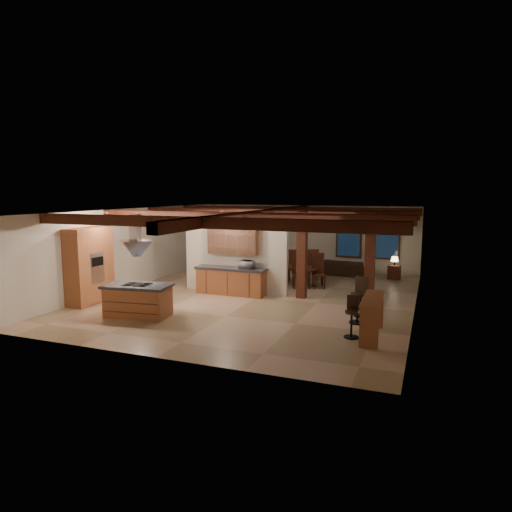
% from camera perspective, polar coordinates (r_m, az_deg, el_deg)
% --- Properties ---
extents(ground, '(12.00, 12.00, 0.00)m').
position_cam_1_polar(ground, '(15.34, 0.11, -5.19)').
color(ground, tan).
rests_on(ground, ground).
extents(room_walls, '(12.00, 12.00, 12.00)m').
position_cam_1_polar(room_walls, '(15.03, 0.11, 1.43)').
color(room_walls, beige).
rests_on(room_walls, ground).
extents(ceiling_beams, '(10.00, 12.00, 0.28)m').
position_cam_1_polar(ceiling_beams, '(14.95, 0.11, 5.16)').
color(ceiling_beams, '#391D0E').
rests_on(ceiling_beams, room_walls).
extents(timber_posts, '(2.50, 0.30, 2.90)m').
position_cam_1_polar(timber_posts, '(14.82, 9.88, 1.15)').
color(timber_posts, '#391D0E').
rests_on(timber_posts, ground).
extents(partition_wall, '(3.80, 0.18, 2.20)m').
position_cam_1_polar(partition_wall, '(15.96, -2.59, -0.65)').
color(partition_wall, beige).
rests_on(partition_wall, ground).
extents(pantry_cabinet, '(0.67, 1.60, 2.40)m').
position_cam_1_polar(pantry_cabinet, '(15.31, -20.10, -1.14)').
color(pantry_cabinet, '#9D5E32').
rests_on(pantry_cabinet, ground).
extents(back_counter, '(2.50, 0.66, 0.94)m').
position_cam_1_polar(back_counter, '(15.71, -3.15, -3.11)').
color(back_counter, '#9D5E32').
rests_on(back_counter, ground).
extents(upper_display_cabinet, '(1.80, 0.36, 0.95)m').
position_cam_1_polar(upper_display_cabinet, '(15.69, -2.89, 1.96)').
color(upper_display_cabinet, '#9D5E32').
rests_on(upper_display_cabinet, partition_wall).
extents(range_hood, '(1.10, 1.10, 1.40)m').
position_cam_1_polar(range_hood, '(13.15, -14.74, 0.22)').
color(range_hood, silver).
rests_on(range_hood, room_walls).
extents(back_windows, '(2.70, 0.07, 1.70)m').
position_cam_1_polar(back_windows, '(20.13, 13.76, 2.09)').
color(back_windows, '#391D0E').
rests_on(back_windows, room_walls).
extents(framed_art, '(0.65, 0.05, 0.85)m').
position_cam_1_polar(framed_art, '(21.10, 2.11, 3.13)').
color(framed_art, '#391D0E').
rests_on(framed_art, room_walls).
extents(recessed_cans, '(3.16, 2.46, 0.03)m').
position_cam_1_polar(recessed_cans, '(14.38, -12.22, 5.31)').
color(recessed_cans, silver).
rests_on(recessed_cans, room_walls).
extents(kitchen_island, '(1.99, 1.23, 0.93)m').
position_cam_1_polar(kitchen_island, '(13.39, -14.54, -5.36)').
color(kitchen_island, '#9D5E32').
rests_on(kitchen_island, ground).
extents(dining_table, '(2.16, 1.63, 0.68)m').
position_cam_1_polar(dining_table, '(17.51, 5.01, -2.42)').
color(dining_table, '#3B200E').
rests_on(dining_table, ground).
extents(sofa, '(2.30, 1.16, 0.64)m').
position_cam_1_polar(sofa, '(19.66, 11.08, -1.43)').
color(sofa, black).
rests_on(sofa, ground).
extents(microwave, '(0.56, 0.47, 0.27)m').
position_cam_1_polar(microwave, '(15.38, -1.17, -1.08)').
color(microwave, silver).
rests_on(microwave, back_counter).
extents(bar_counter, '(0.54, 1.89, 0.98)m').
position_cam_1_polar(bar_counter, '(11.44, 14.36, -6.64)').
color(bar_counter, '#9D5E32').
rests_on(bar_counter, ground).
extents(side_table, '(0.51, 0.51, 0.56)m').
position_cam_1_polar(side_table, '(19.26, 16.88, -1.95)').
color(side_table, '#391D0E').
rests_on(side_table, ground).
extents(table_lamp, '(0.30, 0.30, 0.35)m').
position_cam_1_polar(table_lamp, '(19.18, 16.95, -0.38)').
color(table_lamp, black).
rests_on(table_lamp, side_table).
extents(bar_stool_a, '(0.36, 0.36, 1.02)m').
position_cam_1_polar(bar_stool_a, '(11.36, 11.90, -7.42)').
color(bar_stool_a, black).
rests_on(bar_stool_a, ground).
extents(bar_stool_b, '(0.46, 0.48, 1.25)m').
position_cam_1_polar(bar_stool_b, '(12.59, 12.70, -5.38)').
color(bar_stool_b, black).
rests_on(bar_stool_b, ground).
extents(bar_stool_c, '(0.39, 0.40, 1.11)m').
position_cam_1_polar(bar_stool_c, '(13.28, 12.99, -4.98)').
color(bar_stool_c, black).
rests_on(bar_stool_c, ground).
extents(dining_chairs, '(2.56, 2.56, 1.27)m').
position_cam_1_polar(dining_chairs, '(17.46, 5.02, -1.43)').
color(dining_chairs, '#391D0E').
rests_on(dining_chairs, ground).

